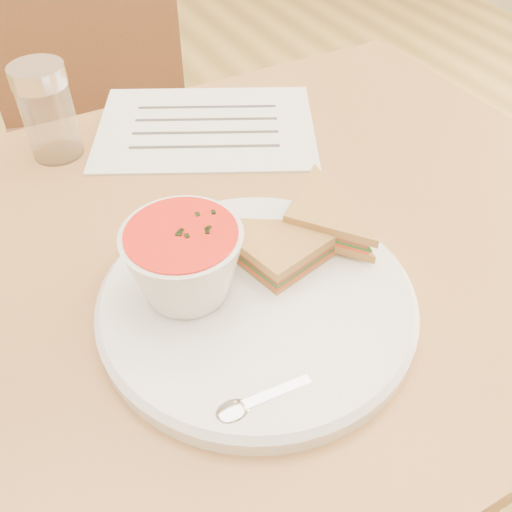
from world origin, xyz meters
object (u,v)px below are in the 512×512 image
dining_table (223,426)px  plate (257,303)px  chair_far (99,160)px  condiment_shaker (48,112)px  soup_bowl (185,265)px

dining_table → plate: (0.01, -0.10, 0.38)m
chair_far → condiment_shaker: chair_far is taller
chair_far → soup_bowl: 0.78m
chair_far → condiment_shaker: bearing=89.9°
plate → condiment_shaker: condiment_shaker is taller
chair_far → plate: chair_far is taller
dining_table → condiment_shaker: condiment_shaker is taller
dining_table → condiment_shaker: 0.52m
plate → soup_bowl: bearing=146.8°
condiment_shaker → dining_table: bearing=-70.3°
dining_table → plate: 0.40m
chair_far → soup_bowl: bearing=101.2°
chair_far → dining_table: bearing=105.1°
dining_table → soup_bowl: 0.44m
chair_far → condiment_shaker: 0.52m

